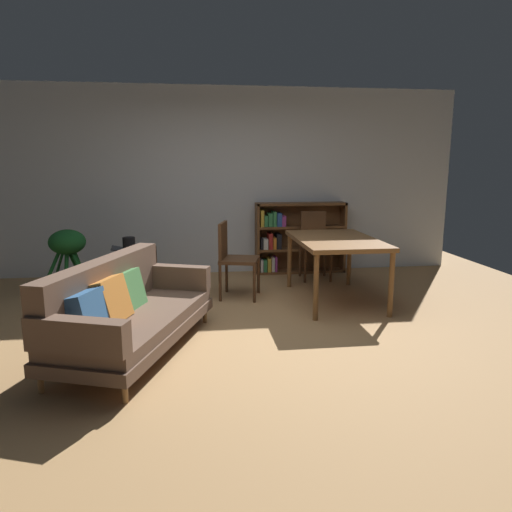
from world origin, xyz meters
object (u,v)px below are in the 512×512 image
media_console (136,274)px  dining_table (336,244)px  dining_chair_near (315,241)px  open_laptop (131,250)px  potted_floor_plant (68,254)px  bookshelf (294,237)px  fabric_couch (125,310)px  desk_speaker (129,247)px  dining_chair_far (233,255)px

media_console → dining_table: bearing=-13.4°
dining_chair_near → open_laptop: bearing=-169.9°
dining_chair_near → potted_floor_plant: bearing=-170.5°
media_console → dining_chair_near: size_ratio=1.08×
bookshelf → potted_floor_plant: bearing=-162.1°
fabric_couch → potted_floor_plant: potted_floor_plant is taller
dining_chair_near → bookshelf: 0.48m
desk_speaker → potted_floor_plant: bearing=166.4°
open_laptop → fabric_couch: bearing=-84.9°
open_laptop → desk_speaker: desk_speaker is taller
media_console → dining_chair_far: bearing=-12.2°
desk_speaker → open_laptop: bearing=92.5°
dining_chair_near → bookshelf: (-0.21, 0.43, -0.01)m
fabric_couch → dining_table: fabric_couch is taller
open_laptop → desk_speaker: (0.01, -0.28, 0.09)m
bookshelf → desk_speaker: bearing=-153.0°
open_laptop → potted_floor_plant: 0.75m
media_console → desk_speaker: 0.42m
desk_speaker → media_console: bearing=72.3°
fabric_couch → desk_speaker: fabric_couch is taller
dining_chair_far → potted_floor_plant: bearing=171.9°
open_laptop → dining_chair_far: 1.31m
desk_speaker → dining_table: bearing=-9.6°
fabric_couch → media_console: fabric_couch is taller
potted_floor_plant → dining_table: size_ratio=0.57×
dining_chair_far → fabric_couch: bearing=-124.2°
bookshelf → dining_chair_near: bearing=-63.9°
open_laptop → dining_chair_near: 2.52m
desk_speaker → dining_table: 2.46m
desk_speaker → potted_floor_plant: size_ratio=0.27×
media_console → open_laptop: open_laptop is taller
fabric_couch → dining_chair_far: dining_chair_far is taller
fabric_couch → open_laptop: (-0.18, 1.97, 0.17)m
open_laptop → desk_speaker: 0.29m
dining_table → dining_chair_far: (-1.18, 0.31, -0.16)m
desk_speaker → dining_chair_near: dining_chair_near is taller
dining_table → dining_chair_near: dining_chair_near is taller
media_console → bookshelf: bearing=24.3°
bookshelf → media_console: bearing=-155.7°
fabric_couch → dining_chair_near: bearing=46.3°
fabric_couch → desk_speaker: 1.72m
potted_floor_plant → dining_chair_near: size_ratio=0.88×
media_console → desk_speaker: (-0.05, -0.16, 0.38)m
potted_floor_plant → bookshelf: (3.01, 0.97, -0.00)m
dining_chair_near → bookshelf: bearing=116.1°
open_laptop → dining_table: size_ratio=0.31×
fabric_couch → potted_floor_plant: 2.09m
dining_table → media_console: bearing=166.6°
open_laptop → potted_floor_plant: bearing=-172.6°
potted_floor_plant → dining_chair_far: (1.99, -0.28, -0.00)m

